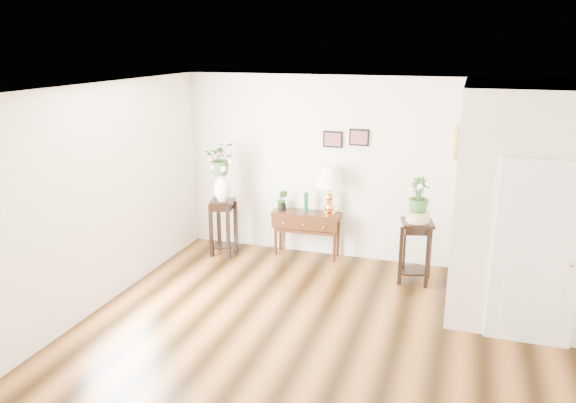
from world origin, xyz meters
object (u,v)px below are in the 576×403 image
at_px(console_table, 307,234).
at_px(plant_stand_a, 223,228).
at_px(table_lamp, 330,192).
at_px(plant_stand_b, 415,252).

xyz_separation_m(console_table, plant_stand_a, (-1.26, -0.37, 0.09)).
xyz_separation_m(console_table, table_lamp, (0.36, 0.00, 0.71)).
height_order(table_lamp, plant_stand_b, table_lamp).
distance_m(plant_stand_a, plant_stand_b, 2.98).
bearing_deg(console_table, plant_stand_b, -18.61).
xyz_separation_m(plant_stand_a, plant_stand_b, (2.98, -0.12, -0.01)).
height_order(console_table, plant_stand_b, plant_stand_b).
distance_m(console_table, table_lamp, 0.79).
distance_m(table_lamp, plant_stand_a, 1.77).
relative_size(console_table, plant_stand_a, 1.19).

